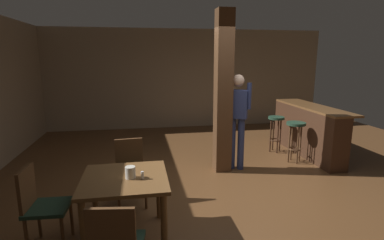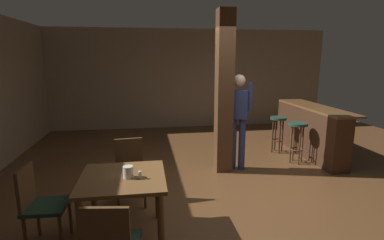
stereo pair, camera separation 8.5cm
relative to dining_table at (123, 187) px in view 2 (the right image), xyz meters
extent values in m
plane|color=brown|center=(1.59, 0.97, -0.61)|extent=(10.80, 10.80, 0.00)
cube|color=gray|center=(1.59, 5.47, 0.79)|extent=(8.00, 0.10, 2.80)
cube|color=#4C301C|center=(1.62, 1.86, 0.79)|extent=(0.28, 0.28, 2.80)
cube|color=brown|center=(0.00, 0.00, 0.11)|extent=(0.92, 0.92, 0.04)
cylinder|color=brown|center=(0.39, 0.39, -0.26)|extent=(0.07, 0.07, 0.69)
cylinder|color=brown|center=(-0.39, 0.39, -0.26)|extent=(0.07, 0.07, 0.69)
cylinder|color=brown|center=(0.39, -0.39, -0.26)|extent=(0.07, 0.07, 0.69)
cylinder|color=brown|center=(-0.39, -0.39, -0.26)|extent=(0.07, 0.07, 0.69)
cube|color=#1E3828|center=(-0.80, 0.00, -0.16)|extent=(0.44, 0.44, 0.04)
cube|color=brown|center=(-1.00, 0.00, 0.07)|extent=(0.05, 0.38, 0.45)
cylinder|color=brown|center=(-0.62, 0.16, -0.38)|extent=(0.04, 0.04, 0.43)
cylinder|color=brown|center=(-0.64, -0.19, -0.38)|extent=(0.04, 0.04, 0.43)
cylinder|color=brown|center=(-0.97, 0.18, -0.38)|extent=(0.04, 0.04, 0.43)
cylinder|color=brown|center=(-0.99, -0.17, -0.38)|extent=(0.04, 0.04, 0.43)
cube|color=brown|center=(-0.06, -1.00, 0.07)|extent=(0.38, 0.09, 0.45)
cube|color=#1E3828|center=(0.04, 0.78, -0.16)|extent=(0.46, 0.46, 0.04)
cube|color=brown|center=(0.02, 0.98, 0.07)|extent=(0.38, 0.08, 0.45)
cylinder|color=brown|center=(0.23, 0.63, -0.38)|extent=(0.04, 0.04, 0.43)
cylinder|color=brown|center=(-0.12, 0.59, -0.38)|extent=(0.04, 0.04, 0.43)
cylinder|color=brown|center=(0.19, 0.98, -0.38)|extent=(0.04, 0.04, 0.43)
cylinder|color=brown|center=(-0.16, 0.94, -0.38)|extent=(0.04, 0.04, 0.43)
cylinder|color=silver|center=(0.06, -0.04, 0.19)|extent=(0.11, 0.11, 0.13)
cylinder|color=silver|center=(0.19, -0.09, 0.17)|extent=(0.03, 0.03, 0.08)
cube|color=navy|center=(1.90, 1.87, 0.59)|extent=(0.39, 0.33, 0.50)
sphere|color=beige|center=(1.90, 1.87, 1.01)|extent=(0.28, 0.28, 0.21)
cylinder|color=navy|center=(1.97, 1.84, -0.13)|extent=(0.16, 0.16, 0.95)
cylinder|color=navy|center=(1.82, 1.91, -0.13)|extent=(0.16, 0.16, 0.95)
cylinder|color=navy|center=(2.07, 1.79, 0.74)|extent=(0.11, 0.11, 0.46)
cylinder|color=navy|center=(1.72, 1.96, 0.74)|extent=(0.11, 0.11, 0.46)
cube|color=brown|center=(3.72, 2.44, 0.40)|extent=(0.56, 2.23, 0.04)
cube|color=#382114|center=(3.62, 2.44, -0.12)|extent=(0.36, 2.23, 0.98)
cylinder|color=#1E3828|center=(3.12, 2.01, 0.16)|extent=(0.36, 0.36, 0.05)
torus|color=#4C301C|center=(3.12, 2.01, -0.34)|extent=(0.25, 0.25, 0.02)
cylinder|color=#4C301C|center=(3.12, 2.13, -0.24)|extent=(0.03, 0.03, 0.74)
cylinder|color=#4C301C|center=(3.12, 1.90, -0.24)|extent=(0.03, 0.03, 0.74)
cylinder|color=#4C301C|center=(3.24, 2.01, -0.24)|extent=(0.03, 0.03, 0.74)
cylinder|color=#4C301C|center=(3.01, 2.01, -0.24)|extent=(0.03, 0.03, 0.74)
cylinder|color=#1E3828|center=(3.05, 2.70, 0.14)|extent=(0.34, 0.34, 0.05)
torus|color=#382114|center=(3.05, 2.70, -0.35)|extent=(0.24, 0.24, 0.02)
cylinder|color=#382114|center=(3.05, 2.81, -0.25)|extent=(0.03, 0.03, 0.72)
cylinder|color=#382114|center=(3.05, 2.59, -0.25)|extent=(0.03, 0.03, 0.72)
cylinder|color=#382114|center=(3.16, 2.70, -0.25)|extent=(0.03, 0.03, 0.72)
cylinder|color=#382114|center=(2.94, 2.70, -0.25)|extent=(0.03, 0.03, 0.72)
camera|label=1|loc=(0.19, -3.13, 1.40)|focal=28.00mm
camera|label=2|loc=(0.27, -3.15, 1.40)|focal=28.00mm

